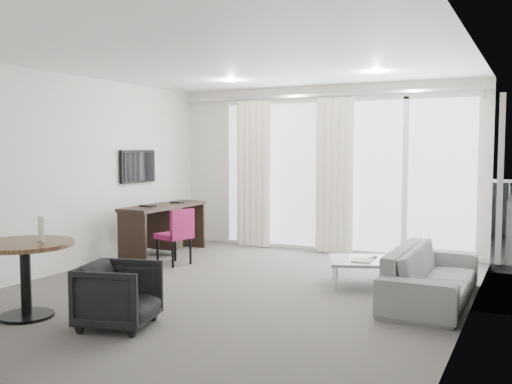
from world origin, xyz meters
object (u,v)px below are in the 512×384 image
at_px(desk, 164,230).
at_px(sofa, 432,274).
at_px(rattan_chair_b, 460,215).
at_px(rattan_chair_a, 385,220).
at_px(round_table, 26,280).
at_px(desk_chair, 174,236).
at_px(coffee_table, 360,272).
at_px(tub_armchair, 119,295).

distance_m(desk, sofa, 4.22).
bearing_deg(rattan_chair_b, desk, -160.82).
relative_size(sofa, rattan_chair_a, 2.27).
relative_size(desk, rattan_chair_b, 1.81).
bearing_deg(sofa, round_table, 124.80).
height_order(desk_chair, rattan_chair_b, rattan_chair_b).
distance_m(round_table, coffee_table, 3.69).
bearing_deg(coffee_table, rattan_chair_a, 98.15).
height_order(desk_chair, tub_armchair, desk_chair).
bearing_deg(sofa, tub_armchair, 132.54).
xyz_separation_m(sofa, rattan_chair_b, (-0.24, 4.39, 0.17)).
height_order(round_table, rattan_chair_a, rattan_chair_a).
xyz_separation_m(coffee_table, sofa, (0.88, -0.31, 0.13)).
distance_m(desk_chair, sofa, 3.58).
relative_size(coffee_table, rattan_chair_b, 0.78).
xyz_separation_m(sofa, rattan_chair_a, (-1.30, 3.28, 0.14)).
relative_size(desk_chair, rattan_chair_a, 0.93).
bearing_deg(rattan_chair_a, coffee_table, -99.45).
xyz_separation_m(coffee_table, rattan_chair_b, (0.64, 4.08, 0.29)).
xyz_separation_m(round_table, rattan_chair_b, (3.16, 6.75, 0.08)).
height_order(desk, sofa, desk).
bearing_deg(rattan_chair_b, desk_chair, -152.29).
height_order(coffee_table, rattan_chair_a, rattan_chair_a).
distance_m(desk, round_table, 3.34).
distance_m(desk, rattan_chair_a, 3.69).
xyz_separation_m(desk, tub_armchair, (1.72, -3.10, -0.09)).
bearing_deg(desk_chair, round_table, -72.07).
bearing_deg(sofa, desk_chair, 84.41).
bearing_deg(rattan_chair_a, desk_chair, -145.26).
bearing_deg(round_table, rattan_chair_a, 69.57).
relative_size(sofa, rattan_chair_b, 2.15).
relative_size(tub_armchair, rattan_chair_b, 0.72).
bearing_deg(round_table, desk_chair, 93.30).
height_order(desk, tub_armchair, desk).
bearing_deg(coffee_table, round_table, -133.37).
distance_m(desk_chair, rattan_chair_b, 5.23).
distance_m(desk_chair, round_table, 2.72).
bearing_deg(desk, tub_armchair, -61.03).
height_order(rattan_chair_a, rattan_chair_b, rattan_chair_b).
relative_size(tub_armchair, sofa, 0.33).
height_order(tub_armchair, coffee_table, tub_armchair).
relative_size(desk, tub_armchair, 2.51).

